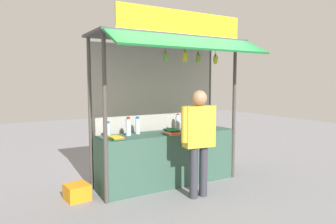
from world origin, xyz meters
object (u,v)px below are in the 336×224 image
at_px(water_bottle_far_left, 178,124).
at_px(banana_bunch_inner_right, 198,58).
at_px(plastic_crate, 77,192).
at_px(magazine_stack_right, 116,138).
at_px(banana_bunch_rightmost, 165,57).
at_px(water_bottle_front_right, 178,122).
at_px(magazine_stack_mid_left, 172,132).
at_px(banana_bunch_inner_left, 215,60).
at_px(water_bottle_rear_center, 108,130).
at_px(water_bottle_far_right, 128,127).
at_px(banana_bunch_leftmost, 185,56).
at_px(vendor_person, 199,133).
at_px(water_bottle_front_left, 138,126).

bearing_deg(water_bottle_far_left, banana_bunch_inner_right, -73.07).
height_order(banana_bunch_inner_right, plastic_crate, banana_bunch_inner_right).
distance_m(magazine_stack_right, banana_bunch_rightmost, 1.42).
bearing_deg(water_bottle_front_right, magazine_stack_mid_left, -132.02).
bearing_deg(magazine_stack_mid_left, banana_bunch_inner_left, -13.59).
distance_m(water_bottle_rear_center, banana_bunch_inner_left, 2.10).
xyz_separation_m(water_bottle_far_right, magazine_stack_right, (-0.30, -0.22, -0.12)).
bearing_deg(magazine_stack_right, banana_bunch_inner_left, -8.16).
height_order(water_bottle_far_left, water_bottle_rear_center, water_bottle_far_left).
xyz_separation_m(magazine_stack_right, plastic_crate, (-0.54, 0.22, -0.80)).
bearing_deg(plastic_crate, magazine_stack_right, -21.72).
distance_m(banana_bunch_inner_left, banana_bunch_rightmost, 0.96).
height_order(magazine_stack_right, banana_bunch_leftmost, banana_bunch_leftmost).
bearing_deg(banana_bunch_leftmost, plastic_crate, 164.14).
distance_m(water_bottle_far_left, banana_bunch_rightmost, 1.27).
bearing_deg(banana_bunch_leftmost, vendor_person, -88.57).
distance_m(magazine_stack_mid_left, banana_bunch_inner_left, 1.40).
height_order(magazine_stack_mid_left, banana_bunch_inner_right, banana_bunch_inner_right).
bearing_deg(water_bottle_rear_center, water_bottle_front_left, 7.65).
height_order(water_bottle_front_left, plastic_crate, water_bottle_front_left).
height_order(magazine_stack_right, vendor_person, vendor_person).
bearing_deg(vendor_person, plastic_crate, -19.42).
height_order(water_bottle_front_left, magazine_stack_right, water_bottle_front_left).
bearing_deg(magazine_stack_mid_left, magazine_stack_right, 176.21).
height_order(water_bottle_far_right, banana_bunch_inner_right, banana_bunch_inner_right).
bearing_deg(magazine_stack_mid_left, water_bottle_front_left, 141.37).
bearing_deg(banana_bunch_leftmost, banana_bunch_inner_right, 0.47).
relative_size(water_bottle_rear_center, water_bottle_far_right, 0.83).
distance_m(water_bottle_front_left, banana_bunch_inner_left, 1.70).
bearing_deg(water_bottle_rear_center, banana_bunch_rightmost, -31.50).
height_order(water_bottle_far_left, water_bottle_front_left, same).
bearing_deg(water_bottle_front_right, water_bottle_far_right, -171.25).
height_order(water_bottle_far_left, water_bottle_front_right, water_bottle_far_left).
bearing_deg(water_bottle_front_left, water_bottle_far_right, -158.76).
distance_m(water_bottle_rear_center, water_bottle_front_left, 0.54).
bearing_deg(banana_bunch_inner_right, water_bottle_far_left, 106.93).
xyz_separation_m(water_bottle_front_right, banana_bunch_inner_left, (0.34, -0.62, 1.09)).
height_order(water_bottle_rear_center, banana_bunch_rightmost, banana_bunch_rightmost).
height_order(water_bottle_rear_center, banana_bunch_leftmost, banana_bunch_leftmost).
distance_m(banana_bunch_inner_left, vendor_person, 1.34).
xyz_separation_m(water_bottle_rear_center, vendor_person, (1.12, -0.84, -0.03)).
relative_size(banana_bunch_rightmost, plastic_crate, 0.90).
distance_m(banana_bunch_rightmost, banana_bunch_leftmost, 0.35).
bearing_deg(water_bottle_far_left, water_bottle_far_right, 177.13).
relative_size(magazine_stack_mid_left, vendor_person, 0.17).
bearing_deg(water_bottle_front_left, vendor_person, -57.35).
distance_m(magazine_stack_right, magazine_stack_mid_left, 0.95).
xyz_separation_m(banana_bunch_leftmost, vendor_person, (0.01, -0.37, -1.17)).
height_order(water_bottle_front_left, water_bottle_far_right, water_bottle_far_right).
distance_m(magazine_stack_right, vendor_person, 1.25).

